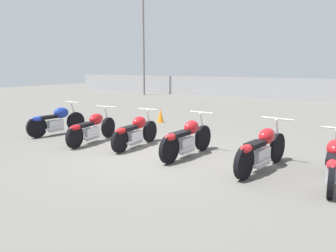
{
  "coord_description": "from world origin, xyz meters",
  "views": [
    {
      "loc": [
        4.65,
        -6.38,
        2.15
      ],
      "look_at": [
        0.0,
        0.55,
        0.65
      ],
      "focal_mm": 35.0,
      "sensor_mm": 36.0,
      "label": 1
    }
  ],
  "objects_px": {
    "light_pole_left": "(143,34)",
    "motorcycle_slot_2": "(135,132)",
    "motorcycle_slot_3": "(187,138)",
    "traffic_cone_far": "(160,116)",
    "motorcycle_slot_5": "(333,162)",
    "motorcycle_slot_1": "(92,128)",
    "motorcycle_slot_4": "(262,149)",
    "motorcycle_slot_0": "(56,121)"
  },
  "relations": [
    {
      "from": "motorcycle_slot_0",
      "to": "motorcycle_slot_3",
      "type": "xyz_separation_m",
      "value": [
        4.87,
        0.03,
        0.0
      ]
    },
    {
      "from": "motorcycle_slot_2",
      "to": "motorcycle_slot_5",
      "type": "relative_size",
      "value": 1.0
    },
    {
      "from": "motorcycle_slot_0",
      "to": "motorcycle_slot_5",
      "type": "xyz_separation_m",
      "value": [
        8.1,
        -0.15,
        -0.02
      ]
    },
    {
      "from": "traffic_cone_far",
      "to": "motorcycle_slot_2",
      "type": "bearing_deg",
      "value": -64.37
    },
    {
      "from": "motorcycle_slot_1",
      "to": "motorcycle_slot_2",
      "type": "relative_size",
      "value": 1.06
    },
    {
      "from": "motorcycle_slot_0",
      "to": "motorcycle_slot_4",
      "type": "distance_m",
      "value": 6.73
    },
    {
      "from": "motorcycle_slot_2",
      "to": "motorcycle_slot_3",
      "type": "height_order",
      "value": "motorcycle_slot_3"
    },
    {
      "from": "motorcycle_slot_5",
      "to": "motorcycle_slot_1",
      "type": "bearing_deg",
      "value": 174.48
    },
    {
      "from": "motorcycle_slot_5",
      "to": "motorcycle_slot_3",
      "type": "bearing_deg",
      "value": 171.01
    },
    {
      "from": "light_pole_left",
      "to": "motorcycle_slot_2",
      "type": "xyz_separation_m",
      "value": [
        10.34,
        -13.63,
        -4.23
      ]
    },
    {
      "from": "motorcycle_slot_3",
      "to": "motorcycle_slot_4",
      "type": "xyz_separation_m",
      "value": [
        1.86,
        -0.04,
        0.0
      ]
    },
    {
      "from": "motorcycle_slot_1",
      "to": "motorcycle_slot_0",
      "type": "bearing_deg",
      "value": 164.36
    },
    {
      "from": "motorcycle_slot_1",
      "to": "motorcycle_slot_3",
      "type": "relative_size",
      "value": 1.01
    },
    {
      "from": "motorcycle_slot_4",
      "to": "light_pole_left",
      "type": "bearing_deg",
      "value": 141.94
    },
    {
      "from": "motorcycle_slot_1",
      "to": "traffic_cone_far",
      "type": "xyz_separation_m",
      "value": [
        -0.39,
        3.99,
        -0.17
      ]
    },
    {
      "from": "motorcycle_slot_0",
      "to": "traffic_cone_far",
      "type": "distance_m",
      "value": 4.08
    },
    {
      "from": "motorcycle_slot_2",
      "to": "light_pole_left",
      "type": "bearing_deg",
      "value": 122.19
    },
    {
      "from": "motorcycle_slot_2",
      "to": "motorcycle_slot_0",
      "type": "bearing_deg",
      "value": 176.52
    },
    {
      "from": "light_pole_left",
      "to": "motorcycle_slot_1",
      "type": "xyz_separation_m",
      "value": [
        8.95,
        -13.9,
        -4.24
      ]
    },
    {
      "from": "light_pole_left",
      "to": "traffic_cone_far",
      "type": "relative_size",
      "value": 15.1
    },
    {
      "from": "light_pole_left",
      "to": "motorcycle_slot_0",
      "type": "xyz_separation_m",
      "value": [
        7.12,
        -13.72,
        -4.21
      ]
    },
    {
      "from": "motorcycle_slot_4",
      "to": "motorcycle_slot_3",
      "type": "bearing_deg",
      "value": -174.64
    },
    {
      "from": "light_pole_left",
      "to": "motorcycle_slot_5",
      "type": "distance_m",
      "value": 21.03
    },
    {
      "from": "motorcycle_slot_0",
      "to": "motorcycle_slot_3",
      "type": "height_order",
      "value": "motorcycle_slot_3"
    },
    {
      "from": "light_pole_left",
      "to": "motorcycle_slot_2",
      "type": "distance_m",
      "value": 17.63
    },
    {
      "from": "motorcycle_slot_1",
      "to": "motorcycle_slot_3",
      "type": "distance_m",
      "value": 3.05
    },
    {
      "from": "motorcycle_slot_0",
      "to": "traffic_cone_far",
      "type": "height_order",
      "value": "motorcycle_slot_0"
    },
    {
      "from": "motorcycle_slot_1",
      "to": "motorcycle_slot_4",
      "type": "relative_size",
      "value": 0.96
    },
    {
      "from": "traffic_cone_far",
      "to": "motorcycle_slot_3",
      "type": "bearing_deg",
      "value": -47.7
    },
    {
      "from": "motorcycle_slot_0",
      "to": "motorcycle_slot_2",
      "type": "xyz_separation_m",
      "value": [
        3.22,
        0.09,
        -0.02
      ]
    },
    {
      "from": "light_pole_left",
      "to": "motorcycle_slot_0",
      "type": "relative_size",
      "value": 3.85
    },
    {
      "from": "motorcycle_slot_5",
      "to": "motorcycle_slot_0",
      "type": "bearing_deg",
      "value": 173.12
    },
    {
      "from": "motorcycle_slot_0",
      "to": "motorcycle_slot_4",
      "type": "bearing_deg",
      "value": 5.38
    },
    {
      "from": "motorcycle_slot_2",
      "to": "traffic_cone_far",
      "type": "relative_size",
      "value": 3.9
    },
    {
      "from": "light_pole_left",
      "to": "motorcycle_slot_4",
      "type": "xyz_separation_m",
      "value": [
        13.85,
        -13.73,
        -4.21
      ]
    },
    {
      "from": "motorcycle_slot_0",
      "to": "motorcycle_slot_4",
      "type": "xyz_separation_m",
      "value": [
        6.73,
        -0.01,
        0.0
      ]
    },
    {
      "from": "motorcycle_slot_3",
      "to": "traffic_cone_far",
      "type": "distance_m",
      "value": 5.11
    },
    {
      "from": "motorcycle_slot_0",
      "to": "motorcycle_slot_4",
      "type": "height_order",
      "value": "motorcycle_slot_4"
    },
    {
      "from": "light_pole_left",
      "to": "motorcycle_slot_0",
      "type": "distance_m",
      "value": 16.02
    },
    {
      "from": "motorcycle_slot_5",
      "to": "traffic_cone_far",
      "type": "bearing_deg",
      "value": 143.48
    },
    {
      "from": "traffic_cone_far",
      "to": "light_pole_left",
      "type": "bearing_deg",
      "value": 130.82
    },
    {
      "from": "motorcycle_slot_2",
      "to": "traffic_cone_far",
      "type": "xyz_separation_m",
      "value": [
        -1.79,
        3.72,
        -0.17
      ]
    }
  ]
}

